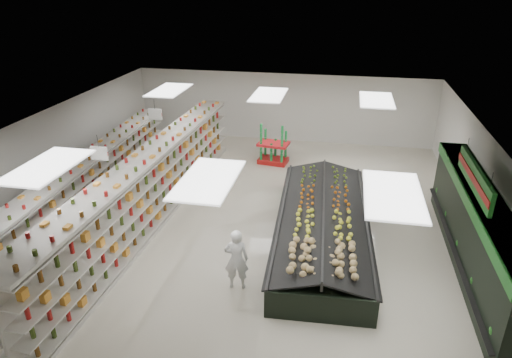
% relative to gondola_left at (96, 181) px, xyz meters
% --- Properties ---
extents(floor, '(16.00, 16.00, 0.00)m').
position_rel_gondola_left_xyz_m(floor, '(5.31, 0.03, -0.87)').
color(floor, beige).
rests_on(floor, ground).
extents(ceiling, '(14.00, 16.00, 0.02)m').
position_rel_gondola_left_xyz_m(ceiling, '(5.31, 0.03, 2.33)').
color(ceiling, white).
rests_on(ceiling, wall_back).
extents(wall_back, '(14.00, 0.02, 3.20)m').
position_rel_gondola_left_xyz_m(wall_back, '(5.31, 8.03, 0.73)').
color(wall_back, silver).
rests_on(wall_back, floor).
extents(wall_left, '(0.02, 16.00, 3.20)m').
position_rel_gondola_left_xyz_m(wall_left, '(-1.69, 0.03, 0.73)').
color(wall_left, silver).
rests_on(wall_left, floor).
extents(wall_right, '(0.02, 16.00, 3.20)m').
position_rel_gondola_left_xyz_m(wall_right, '(12.31, 0.03, 0.73)').
color(wall_right, silver).
rests_on(wall_right, floor).
extents(produce_wall_case, '(0.93, 8.00, 2.20)m').
position_rel_gondola_left_xyz_m(produce_wall_case, '(11.84, -1.47, 0.37)').
color(produce_wall_case, black).
rests_on(produce_wall_case, floor).
extents(aisle_sign_near, '(0.52, 0.06, 0.75)m').
position_rel_gondola_left_xyz_m(aisle_sign_near, '(1.51, -1.97, 1.88)').
color(aisle_sign_near, white).
rests_on(aisle_sign_near, ceiling).
extents(aisle_sign_far, '(0.52, 0.06, 0.75)m').
position_rel_gondola_left_xyz_m(aisle_sign_far, '(1.51, 2.03, 1.88)').
color(aisle_sign_far, white).
rests_on(aisle_sign_far, ceiling).
extents(hortifruti_banner, '(0.12, 3.20, 0.95)m').
position_rel_gondola_left_xyz_m(hortifruti_banner, '(11.55, -1.47, 1.78)').
color(hortifruti_banner, '#1D6D23').
rests_on(hortifruti_banner, ceiling).
extents(gondola_left, '(1.22, 10.97, 1.90)m').
position_rel_gondola_left_xyz_m(gondola_left, '(0.00, 0.00, 0.00)').
color(gondola_left, beige).
rests_on(gondola_left, floor).
extents(gondola_center, '(1.41, 13.29, 2.30)m').
position_rel_gondola_left_xyz_m(gondola_center, '(2.32, -0.65, 0.18)').
color(gondola_center, beige).
rests_on(gondola_center, floor).
extents(produce_island, '(3.09, 7.63, 1.12)m').
position_rel_gondola_left_xyz_m(produce_island, '(7.80, -0.78, -0.36)').
color(produce_island, black).
rests_on(produce_island, floor).
extents(soda_endcap, '(1.36, 1.01, 1.61)m').
position_rel_gondola_left_xyz_m(soda_endcap, '(5.37, 4.98, -0.09)').
color(soda_endcap, '#B31514').
rests_on(soda_endcap, floor).
extents(shopper_main, '(0.66, 0.48, 1.67)m').
position_rel_gondola_left_xyz_m(shopper_main, '(5.82, -3.58, -0.04)').
color(shopper_main, white).
rests_on(shopper_main, floor).
extents(shopper_background, '(0.63, 0.91, 1.75)m').
position_rel_gondola_left_xyz_m(shopper_background, '(2.51, 4.15, 0.00)').
color(shopper_background, '#9D8F60').
rests_on(shopper_background, floor).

